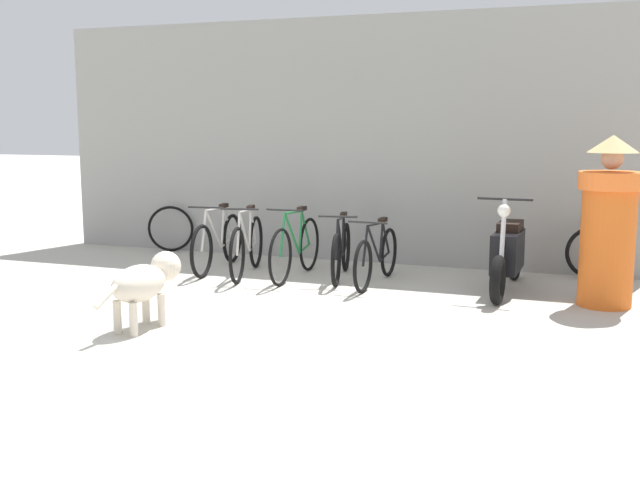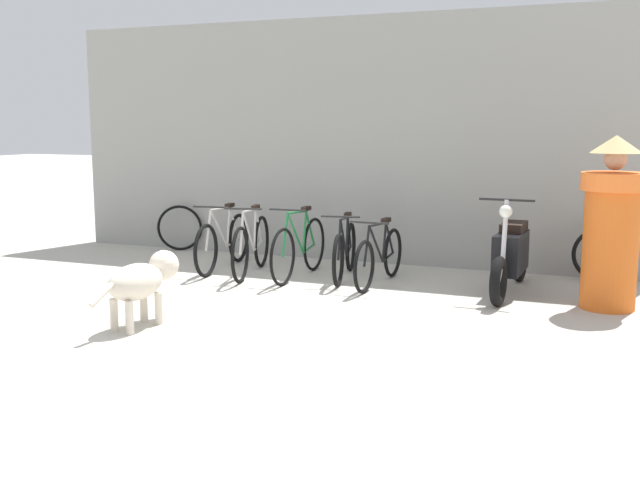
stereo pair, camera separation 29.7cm
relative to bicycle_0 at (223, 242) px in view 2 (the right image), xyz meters
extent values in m
plane|color=#B7B2A5|center=(1.12, -2.40, -0.35)|extent=(60.00, 60.00, 0.00)
cube|color=gray|center=(1.12, 1.28, 1.28)|extent=(8.19, 0.20, 3.28)
torus|color=black|center=(0.06, -0.54, -0.02)|extent=(0.12, 0.66, 0.66)
torus|color=black|center=(-0.06, 0.53, -0.02)|extent=(0.12, 0.66, 0.66)
cylinder|color=beige|center=(0.01, -0.12, 0.19)|extent=(0.09, 0.53, 0.55)
cylinder|color=beige|center=(-0.02, 0.18, 0.18)|extent=(0.04, 0.14, 0.50)
cylinder|color=beige|center=(0.01, -0.07, 0.44)|extent=(0.10, 0.62, 0.06)
cylinder|color=beige|center=(-0.04, 0.33, -0.05)|extent=(0.07, 0.41, 0.08)
cylinder|color=beige|center=(-0.04, 0.38, 0.20)|extent=(0.06, 0.32, 0.46)
cylinder|color=beige|center=(0.05, -0.46, 0.22)|extent=(0.05, 0.19, 0.49)
cube|color=black|center=(-0.03, 0.24, 0.45)|extent=(0.09, 0.19, 0.05)
cylinder|color=black|center=(0.04, -0.38, 0.50)|extent=(0.46, 0.07, 0.02)
torus|color=black|center=(0.61, -0.68, -0.02)|extent=(0.18, 0.67, 0.68)
torus|color=black|center=(0.39, 0.32, -0.02)|extent=(0.18, 0.67, 0.68)
cylinder|color=beige|center=(0.52, -0.29, 0.20)|extent=(0.13, 0.50, 0.56)
cylinder|color=beige|center=(0.46, 0.00, 0.19)|extent=(0.05, 0.13, 0.51)
cylinder|color=beige|center=(0.51, -0.24, 0.46)|extent=(0.15, 0.58, 0.06)
cylinder|color=beige|center=(0.43, 0.13, -0.04)|extent=(0.11, 0.39, 0.08)
cylinder|color=beige|center=(0.42, 0.18, 0.21)|extent=(0.09, 0.31, 0.47)
cylinder|color=beige|center=(0.59, -0.61, 0.23)|extent=(0.07, 0.18, 0.50)
cube|color=black|center=(0.45, 0.05, 0.47)|extent=(0.11, 0.19, 0.05)
cylinder|color=black|center=(0.58, -0.53, 0.51)|extent=(0.45, 0.12, 0.02)
torus|color=black|center=(1.14, -0.63, -0.01)|extent=(0.05, 0.68, 0.68)
torus|color=black|center=(1.12, 0.36, -0.01)|extent=(0.05, 0.68, 0.68)
cylinder|color=#1E7238|center=(1.13, -0.25, 0.21)|extent=(0.03, 0.49, 0.56)
cylinder|color=#1E7238|center=(1.13, 0.04, 0.19)|extent=(0.03, 0.13, 0.52)
cylinder|color=#1E7238|center=(1.13, -0.20, 0.46)|extent=(0.04, 0.57, 0.06)
cylinder|color=#1E7238|center=(1.13, 0.18, -0.04)|extent=(0.03, 0.38, 0.08)
cylinder|color=#1E7238|center=(1.13, 0.22, 0.22)|extent=(0.03, 0.30, 0.47)
cylinder|color=#1E7238|center=(1.14, -0.56, 0.23)|extent=(0.03, 0.18, 0.50)
cube|color=black|center=(1.13, 0.09, 0.48)|extent=(0.07, 0.18, 0.05)
cylinder|color=black|center=(1.14, -0.48, 0.52)|extent=(0.46, 0.03, 0.02)
torus|color=black|center=(1.75, -0.43, -0.04)|extent=(0.17, 0.62, 0.62)
torus|color=black|center=(1.57, 0.50, -0.04)|extent=(0.17, 0.62, 0.62)
cylinder|color=black|center=(1.68, -0.07, 0.16)|extent=(0.12, 0.47, 0.52)
cylinder|color=black|center=(1.63, 0.20, 0.14)|extent=(0.05, 0.13, 0.47)
cylinder|color=black|center=(1.67, -0.02, 0.39)|extent=(0.13, 0.54, 0.06)
cylinder|color=black|center=(1.60, 0.33, -0.07)|extent=(0.10, 0.36, 0.07)
cylinder|color=black|center=(1.59, 0.37, 0.17)|extent=(0.08, 0.29, 0.43)
cylinder|color=black|center=(1.74, -0.36, 0.18)|extent=(0.06, 0.17, 0.46)
cube|color=black|center=(1.62, 0.25, 0.40)|extent=(0.10, 0.19, 0.05)
cylinder|color=black|center=(1.72, -0.29, 0.45)|extent=(0.46, 0.11, 0.02)
torus|color=black|center=(2.14, -0.65, -0.05)|extent=(0.06, 0.60, 0.60)
torus|color=black|center=(2.17, 0.35, -0.05)|extent=(0.06, 0.60, 0.60)
cylinder|color=black|center=(2.15, -0.26, 0.14)|extent=(0.05, 0.49, 0.50)
cylinder|color=black|center=(2.16, 0.03, 0.13)|extent=(0.03, 0.13, 0.46)
cylinder|color=black|center=(2.15, -0.21, 0.37)|extent=(0.05, 0.58, 0.06)
cylinder|color=black|center=(2.17, 0.16, -0.08)|extent=(0.04, 0.38, 0.07)
cylinder|color=black|center=(2.17, 0.21, 0.15)|extent=(0.04, 0.30, 0.42)
cylinder|color=black|center=(2.14, -0.57, 0.16)|extent=(0.03, 0.18, 0.45)
cube|color=black|center=(2.16, 0.08, 0.38)|extent=(0.08, 0.18, 0.05)
cylinder|color=black|center=(2.14, -0.50, 0.42)|extent=(0.46, 0.04, 0.02)
torus|color=black|center=(3.61, -0.69, -0.09)|extent=(0.13, 0.53, 0.52)
torus|color=black|center=(3.66, 0.64, -0.09)|extent=(0.13, 0.53, 0.52)
cube|color=black|center=(3.64, -0.02, 0.10)|extent=(0.31, 0.78, 0.44)
cube|color=black|center=(3.64, 0.12, 0.37)|extent=(0.26, 0.50, 0.10)
cylinder|color=silver|center=(3.62, -0.44, 0.41)|extent=(0.06, 0.15, 0.63)
cylinder|color=silver|center=(3.62, -0.59, 0.01)|extent=(0.05, 0.23, 0.23)
cylinder|color=black|center=(3.62, -0.39, 0.72)|extent=(0.58, 0.05, 0.03)
sphere|color=silver|center=(3.62, -0.42, 0.60)|extent=(0.15, 0.15, 0.14)
ellipsoid|color=beige|center=(0.64, -2.78, 0.08)|extent=(0.41, 0.67, 0.34)
cylinder|color=beige|center=(0.58, -2.57, -0.20)|extent=(0.08, 0.08, 0.31)
cylinder|color=beige|center=(0.76, -2.60, -0.20)|extent=(0.08, 0.08, 0.31)
cylinder|color=beige|center=(0.53, -2.97, -0.20)|extent=(0.08, 0.08, 0.31)
cylinder|color=beige|center=(0.71, -2.99, -0.20)|extent=(0.08, 0.08, 0.31)
sphere|color=beige|center=(0.69, -2.39, 0.17)|extent=(0.32, 0.32, 0.29)
ellipsoid|color=beige|center=(0.71, -2.27, 0.15)|extent=(0.13, 0.17, 0.11)
cylinder|color=beige|center=(0.59, -3.21, 0.04)|extent=(0.09, 0.29, 0.18)
cylinder|color=orange|center=(4.66, -0.36, 0.34)|extent=(0.75, 0.75, 1.39)
cylinder|color=orange|center=(4.66, -0.36, 0.94)|extent=(0.88, 0.88, 0.18)
sphere|color=tan|center=(4.66, -0.36, 1.17)|extent=(0.30, 0.30, 0.22)
cone|color=tan|center=(4.66, -0.36, 1.32)|extent=(0.69, 0.69, 0.18)
torus|color=black|center=(4.54, 1.03, -0.03)|extent=(0.65, 0.15, 0.65)
torus|color=black|center=(-1.31, 1.03, -0.02)|extent=(0.65, 0.27, 0.68)
camera|label=1|loc=(4.45, -8.48, 1.52)|focal=42.00mm
camera|label=2|loc=(4.73, -8.38, 1.52)|focal=42.00mm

